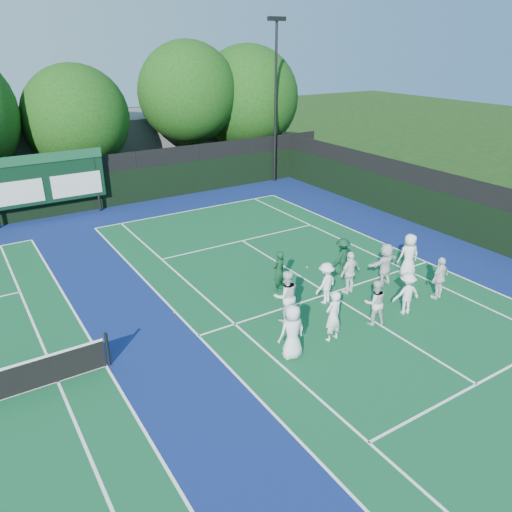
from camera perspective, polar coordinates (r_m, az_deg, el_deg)
ground at (r=18.51m, az=10.30°, el=-5.51°), size 120.00×120.00×0.00m
court_apron at (r=16.35m, az=-8.25°, el=-9.56°), size 34.00×32.00×0.01m
near_court at (r=19.15m, az=8.31°, el=-4.29°), size 11.05×23.85×0.01m
back_fence at (r=29.17m, az=-20.89°, el=7.07°), size 34.00×0.08×3.00m
divider_fence_right at (r=25.07m, az=24.49°, el=3.94°), size 0.08×32.00×3.00m
scoreboard at (r=28.40m, az=-22.94°, el=8.09°), size 6.00×0.21×3.55m
clubhouse at (r=37.51m, az=-17.79°, el=11.90°), size 18.00×6.00×4.00m
light_pole_right at (r=33.31m, az=2.28°, el=19.10°), size 1.20×0.30×10.12m
tree_c at (r=32.41m, az=-19.60°, el=14.37°), size 6.19×6.19×7.69m
tree_d at (r=34.66m, az=-7.59°, el=17.78°), size 6.50×6.50×8.93m
tree_e at (r=36.88m, az=-0.82°, el=17.38°), size 7.13×7.13×8.66m
tennis_ball_0 at (r=16.01m, az=4.42°, el=-10.04°), size 0.07×0.07×0.07m
tennis_ball_1 at (r=21.14m, az=5.85°, el=-1.29°), size 0.07×0.07×0.07m
tennis_ball_2 at (r=21.28m, az=19.86°, el=-2.49°), size 0.07×0.07×0.07m
tennis_ball_3 at (r=17.90m, az=-9.29°, el=-6.38°), size 0.07×0.07×0.07m
tennis_ball_5 at (r=21.03m, az=19.18°, el=-2.70°), size 0.07×0.07×0.07m
player_front_0 at (r=15.04m, az=4.15°, el=-8.62°), size 0.89×0.60×1.76m
player_front_1 at (r=16.00m, az=8.81°, el=-6.79°), size 0.67×0.47×1.73m
player_front_2 at (r=17.17m, az=13.41°, el=-5.17°), size 0.95×0.85×1.61m
player_front_3 at (r=18.12m, az=16.83°, el=-4.10°), size 1.11×0.81×1.54m
player_front_4 at (r=19.52m, az=20.26°, el=-2.36°), size 1.01×0.54×1.64m
player_back_0 at (r=16.87m, az=3.44°, el=-4.59°), size 1.03×0.88×1.85m
player_back_1 at (r=18.20m, az=7.98°, el=-3.07°), size 1.13×0.83×1.57m
player_back_2 at (r=19.03m, az=10.69°, el=-1.86°), size 1.02×0.52×1.67m
player_back_3 at (r=19.99m, az=14.55°, el=-0.90°), size 1.62×0.66×1.71m
player_back_4 at (r=20.95m, az=17.06°, el=0.09°), size 1.00×0.78×1.80m
coach_left at (r=18.86m, az=2.64°, el=-1.77°), size 0.66×0.51×1.63m
coach_right at (r=20.49m, az=9.83°, el=-0.08°), size 1.08×0.73×1.56m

